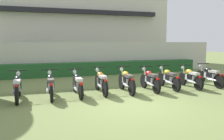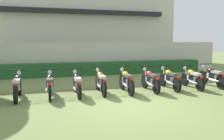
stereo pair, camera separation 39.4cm
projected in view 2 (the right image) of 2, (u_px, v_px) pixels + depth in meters
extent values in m
plane|color=olive|center=(133.00, 106.00, 7.40)|extent=(60.00, 60.00, 0.00)
cube|color=beige|center=(68.00, 20.00, 22.86)|extent=(19.02, 6.00, 8.01)
cube|color=black|center=(73.00, 11.00, 19.72)|extent=(15.98, 0.50, 0.36)
cube|color=beige|center=(86.00, 58.00, 14.64)|extent=(18.07, 0.30, 1.90)
cube|color=#235628|center=(89.00, 69.00, 14.04)|extent=(14.46, 0.70, 0.75)
cube|color=silver|center=(30.00, 59.00, 16.57)|extent=(4.53, 1.93, 1.00)
cube|color=#2D333D|center=(26.00, 47.00, 16.41)|extent=(2.73, 1.75, 0.65)
cylinder|color=black|center=(53.00, 63.00, 17.96)|extent=(0.68, 0.23, 0.68)
cylinder|color=black|center=(54.00, 65.00, 16.21)|extent=(0.68, 0.23, 0.68)
cylinder|color=black|center=(7.00, 64.00, 17.02)|extent=(0.68, 0.23, 0.68)
cylinder|color=black|center=(4.00, 67.00, 15.27)|extent=(0.68, 0.23, 0.68)
cylinder|color=black|center=(20.00, 87.00, 8.80)|extent=(0.10, 0.64, 0.63)
cylinder|color=black|center=(16.00, 94.00, 7.57)|extent=(0.10, 0.64, 0.63)
cube|color=silver|center=(17.00, 86.00, 8.12)|extent=(0.21, 0.60, 0.22)
ellipsoid|color=black|center=(18.00, 78.00, 8.25)|extent=(0.23, 0.44, 0.22)
cube|color=beige|center=(16.00, 81.00, 7.87)|extent=(0.21, 0.52, 0.10)
cube|color=red|center=(15.00, 86.00, 7.44)|extent=(0.10, 0.08, 0.08)
cylinder|color=silver|center=(19.00, 78.00, 8.67)|extent=(0.05, 0.23, 0.65)
cylinder|color=black|center=(18.00, 70.00, 8.55)|extent=(0.60, 0.04, 0.04)
sphere|color=silver|center=(19.00, 73.00, 8.76)|extent=(0.14, 0.14, 0.14)
cylinder|color=silver|center=(13.00, 91.00, 7.86)|extent=(0.08, 0.55, 0.07)
cube|color=black|center=(17.00, 85.00, 8.06)|extent=(0.24, 0.36, 0.20)
cylinder|color=black|center=(50.00, 85.00, 9.16)|extent=(0.12, 0.60, 0.59)
cylinder|color=black|center=(50.00, 92.00, 7.89)|extent=(0.12, 0.60, 0.59)
cube|color=silver|center=(50.00, 85.00, 8.46)|extent=(0.23, 0.61, 0.22)
ellipsoid|color=black|center=(50.00, 78.00, 8.60)|extent=(0.24, 0.45, 0.22)
cube|color=#4C4742|center=(50.00, 80.00, 8.21)|extent=(0.22, 0.53, 0.10)
cube|color=red|center=(50.00, 85.00, 7.76)|extent=(0.10, 0.08, 0.08)
cylinder|color=silver|center=(50.00, 77.00, 9.04)|extent=(0.06, 0.23, 0.65)
cylinder|color=black|center=(50.00, 69.00, 8.91)|extent=(0.60, 0.06, 0.04)
sphere|color=silver|center=(50.00, 72.00, 9.12)|extent=(0.14, 0.14, 0.14)
cylinder|color=silver|center=(46.00, 90.00, 8.21)|extent=(0.10, 0.55, 0.07)
cube|color=black|center=(50.00, 84.00, 8.41)|extent=(0.26, 0.37, 0.20)
cylinder|color=black|center=(75.00, 85.00, 9.41)|extent=(0.11, 0.57, 0.57)
cylinder|color=black|center=(79.00, 91.00, 8.14)|extent=(0.11, 0.57, 0.57)
cube|color=silver|center=(77.00, 84.00, 8.71)|extent=(0.22, 0.61, 0.22)
ellipsoid|color=black|center=(76.00, 77.00, 8.84)|extent=(0.23, 0.45, 0.22)
cube|color=beige|center=(78.00, 79.00, 8.46)|extent=(0.22, 0.53, 0.10)
cube|color=red|center=(80.00, 84.00, 8.01)|extent=(0.10, 0.08, 0.08)
cylinder|color=silver|center=(75.00, 77.00, 9.28)|extent=(0.06, 0.23, 0.65)
cylinder|color=black|center=(75.00, 69.00, 9.16)|extent=(0.60, 0.05, 0.04)
sphere|color=silver|center=(75.00, 72.00, 9.37)|extent=(0.14, 0.14, 0.14)
cylinder|color=silver|center=(75.00, 89.00, 8.45)|extent=(0.09, 0.55, 0.07)
cube|color=black|center=(77.00, 83.00, 8.65)|extent=(0.25, 0.37, 0.20)
cylinder|color=black|center=(98.00, 82.00, 9.77)|extent=(0.13, 0.62, 0.62)
cylinder|color=black|center=(104.00, 88.00, 8.52)|extent=(0.13, 0.62, 0.62)
cube|color=silver|center=(101.00, 81.00, 9.08)|extent=(0.24, 0.61, 0.22)
ellipsoid|color=orange|center=(100.00, 75.00, 9.22)|extent=(0.25, 0.45, 0.22)
cube|color=#B2ADA3|center=(102.00, 77.00, 8.83)|extent=(0.23, 0.53, 0.10)
cube|color=red|center=(104.00, 81.00, 8.39)|extent=(0.10, 0.09, 0.08)
cylinder|color=silver|center=(98.00, 75.00, 9.64)|extent=(0.06, 0.23, 0.65)
cylinder|color=black|center=(98.00, 67.00, 9.52)|extent=(0.60, 0.07, 0.04)
sphere|color=silver|center=(98.00, 70.00, 9.73)|extent=(0.14, 0.14, 0.14)
cylinder|color=silver|center=(99.00, 86.00, 8.83)|extent=(0.10, 0.55, 0.07)
cube|color=black|center=(101.00, 80.00, 9.02)|extent=(0.26, 0.37, 0.20)
cylinder|color=black|center=(122.00, 82.00, 9.88)|extent=(0.14, 0.64, 0.63)
cylinder|color=black|center=(131.00, 87.00, 8.66)|extent=(0.14, 0.64, 0.63)
cube|color=silver|center=(127.00, 81.00, 9.20)|extent=(0.25, 0.61, 0.22)
ellipsoid|color=yellow|center=(125.00, 74.00, 9.34)|extent=(0.25, 0.46, 0.22)
cube|color=#4C4742|center=(128.00, 76.00, 8.96)|extent=(0.24, 0.53, 0.10)
cube|color=red|center=(132.00, 80.00, 8.53)|extent=(0.11, 0.09, 0.08)
cylinder|color=silver|center=(123.00, 74.00, 9.76)|extent=(0.07, 0.23, 0.65)
cylinder|color=black|center=(123.00, 67.00, 9.63)|extent=(0.60, 0.08, 0.04)
sphere|color=silver|center=(122.00, 70.00, 9.84)|extent=(0.14, 0.14, 0.14)
cylinder|color=silver|center=(125.00, 85.00, 8.95)|extent=(0.11, 0.55, 0.07)
cube|color=black|center=(127.00, 80.00, 9.15)|extent=(0.27, 0.38, 0.20)
cylinder|color=black|center=(145.00, 81.00, 10.13)|extent=(0.13, 0.60, 0.59)
cylinder|color=black|center=(156.00, 86.00, 8.96)|extent=(0.13, 0.60, 0.59)
cube|color=silver|center=(151.00, 80.00, 9.48)|extent=(0.24, 0.61, 0.22)
ellipsoid|color=red|center=(149.00, 74.00, 9.62)|extent=(0.25, 0.45, 0.22)
cube|color=#4C4742|center=(153.00, 76.00, 9.23)|extent=(0.23, 0.53, 0.10)
cube|color=red|center=(158.00, 79.00, 8.83)|extent=(0.10, 0.09, 0.08)
cylinder|color=silver|center=(146.00, 74.00, 10.01)|extent=(0.06, 0.23, 0.65)
cylinder|color=black|center=(146.00, 66.00, 9.88)|extent=(0.60, 0.07, 0.04)
sphere|color=silver|center=(145.00, 69.00, 10.09)|extent=(0.14, 0.14, 0.14)
cylinder|color=silver|center=(150.00, 85.00, 9.23)|extent=(0.10, 0.55, 0.07)
cube|color=black|center=(151.00, 79.00, 9.43)|extent=(0.26, 0.37, 0.20)
cylinder|color=black|center=(163.00, 80.00, 10.57)|extent=(0.13, 0.59, 0.58)
cylinder|color=black|center=(177.00, 85.00, 9.29)|extent=(0.13, 0.59, 0.58)
cube|color=silver|center=(170.00, 79.00, 9.86)|extent=(0.25, 0.61, 0.22)
ellipsoid|color=yellow|center=(168.00, 73.00, 10.00)|extent=(0.25, 0.46, 0.22)
cube|color=#4C4742|center=(173.00, 74.00, 9.61)|extent=(0.24, 0.53, 0.10)
cube|color=red|center=(178.00, 78.00, 9.16)|extent=(0.11, 0.09, 0.08)
cylinder|color=silver|center=(164.00, 73.00, 10.44)|extent=(0.07, 0.23, 0.65)
cylinder|color=black|center=(165.00, 66.00, 10.32)|extent=(0.60, 0.08, 0.04)
sphere|color=silver|center=(163.00, 68.00, 10.53)|extent=(0.14, 0.14, 0.14)
cylinder|color=silver|center=(170.00, 83.00, 9.61)|extent=(0.11, 0.55, 0.07)
cube|color=black|center=(171.00, 78.00, 9.81)|extent=(0.27, 0.38, 0.20)
cylinder|color=black|center=(185.00, 79.00, 10.68)|extent=(0.14, 0.57, 0.57)
cylinder|color=black|center=(200.00, 84.00, 9.49)|extent=(0.14, 0.57, 0.57)
cube|color=silver|center=(193.00, 78.00, 10.02)|extent=(0.25, 0.61, 0.22)
ellipsoid|color=yellow|center=(191.00, 72.00, 10.16)|extent=(0.26, 0.46, 0.22)
cube|color=beige|center=(196.00, 74.00, 9.77)|extent=(0.24, 0.54, 0.10)
cube|color=red|center=(202.00, 77.00, 9.36)|extent=(0.11, 0.09, 0.08)
cylinder|color=silver|center=(186.00, 72.00, 10.56)|extent=(0.07, 0.23, 0.65)
cylinder|color=black|center=(187.00, 65.00, 10.43)|extent=(0.60, 0.09, 0.04)
sphere|color=silver|center=(185.00, 68.00, 10.64)|extent=(0.14, 0.14, 0.14)
cylinder|color=silver|center=(193.00, 82.00, 9.77)|extent=(0.12, 0.55, 0.07)
cube|color=black|center=(193.00, 77.00, 9.97)|extent=(0.27, 0.38, 0.20)
cylinder|color=black|center=(203.00, 77.00, 11.06)|extent=(0.12, 0.62, 0.62)
cylinder|color=black|center=(222.00, 82.00, 9.83)|extent=(0.12, 0.62, 0.62)
cube|color=silver|center=(213.00, 76.00, 10.38)|extent=(0.23, 0.61, 0.22)
ellipsoid|color=black|center=(211.00, 71.00, 10.51)|extent=(0.24, 0.45, 0.22)
cube|color=#B2ADA3|center=(217.00, 72.00, 10.13)|extent=(0.23, 0.53, 0.10)
cube|color=red|center=(224.00, 76.00, 9.70)|extent=(0.10, 0.08, 0.08)
cylinder|color=silver|center=(205.00, 71.00, 10.93)|extent=(0.06, 0.23, 0.65)
cylinder|color=black|center=(206.00, 64.00, 10.81)|extent=(0.60, 0.07, 0.04)
sphere|color=silver|center=(203.00, 67.00, 11.02)|extent=(0.14, 0.14, 0.14)
cylinder|color=silver|center=(214.00, 80.00, 10.12)|extent=(0.10, 0.55, 0.07)
cube|color=black|center=(214.00, 75.00, 10.32)|extent=(0.26, 0.37, 0.20)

